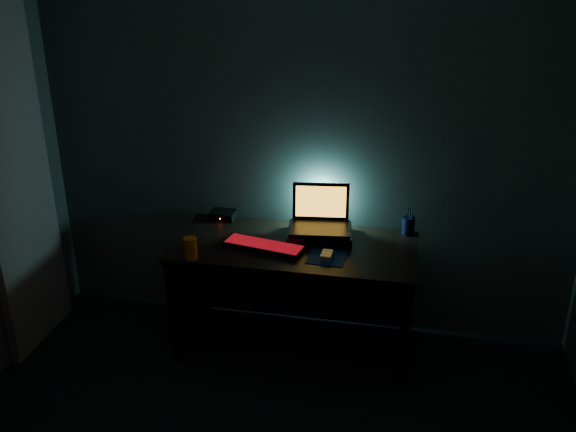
{
  "coord_description": "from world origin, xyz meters",
  "views": [
    {
      "loc": [
        0.66,
        -1.88,
        2.49
      ],
      "look_at": [
        -0.03,
        1.57,
        0.96
      ],
      "focal_mm": 40.0,
      "sensor_mm": 36.0,
      "label": 1
    }
  ],
  "objects_px": {
    "mouse": "(327,255)",
    "juice_glass": "(191,248)",
    "pen_cup": "(408,226)",
    "keyboard": "(264,246)",
    "laptop": "(320,217)",
    "router": "(223,215)"
  },
  "relations": [
    {
      "from": "keyboard",
      "to": "juice_glass",
      "type": "xyz_separation_m",
      "value": [
        -0.39,
        -0.21,
        0.05
      ]
    },
    {
      "from": "keyboard",
      "to": "mouse",
      "type": "relative_size",
      "value": 5.03
    },
    {
      "from": "laptop",
      "to": "keyboard",
      "type": "distance_m",
      "value": 0.42
    },
    {
      "from": "juice_glass",
      "to": "mouse",
      "type": "bearing_deg",
      "value": 11.32
    },
    {
      "from": "mouse",
      "to": "juice_glass",
      "type": "height_order",
      "value": "juice_glass"
    },
    {
      "from": "pen_cup",
      "to": "laptop",
      "type": "bearing_deg",
      "value": -167.49
    },
    {
      "from": "keyboard",
      "to": "pen_cup",
      "type": "xyz_separation_m",
      "value": [
        0.86,
        0.38,
        0.04
      ]
    },
    {
      "from": "keyboard",
      "to": "juice_glass",
      "type": "distance_m",
      "value": 0.45
    },
    {
      "from": "keyboard",
      "to": "mouse",
      "type": "xyz_separation_m",
      "value": [
        0.4,
        -0.06,
        0.0
      ]
    },
    {
      "from": "keyboard",
      "to": "laptop",
      "type": "bearing_deg",
      "value": 51.86
    },
    {
      "from": "mouse",
      "to": "juice_glass",
      "type": "distance_m",
      "value": 0.8
    },
    {
      "from": "mouse",
      "to": "router",
      "type": "relative_size",
      "value": 0.63
    },
    {
      "from": "laptop",
      "to": "mouse",
      "type": "distance_m",
      "value": 0.34
    },
    {
      "from": "laptop",
      "to": "mouse",
      "type": "height_order",
      "value": "laptop"
    },
    {
      "from": "juice_glass",
      "to": "keyboard",
      "type": "bearing_deg",
      "value": 28.63
    },
    {
      "from": "laptop",
      "to": "router",
      "type": "xyz_separation_m",
      "value": [
        -0.68,
        0.12,
        -0.09
      ]
    },
    {
      "from": "mouse",
      "to": "juice_glass",
      "type": "relative_size",
      "value": 0.79
    },
    {
      "from": "juice_glass",
      "to": "router",
      "type": "bearing_deg",
      "value": 88.19
    },
    {
      "from": "mouse",
      "to": "pen_cup",
      "type": "height_order",
      "value": "pen_cup"
    },
    {
      "from": "keyboard",
      "to": "pen_cup",
      "type": "relative_size",
      "value": 4.62
    },
    {
      "from": "pen_cup",
      "to": "keyboard",
      "type": "bearing_deg",
      "value": -155.9
    },
    {
      "from": "pen_cup",
      "to": "router",
      "type": "xyz_separation_m",
      "value": [
        -1.23,
        -0.0,
        -0.03
      ]
    }
  ]
}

